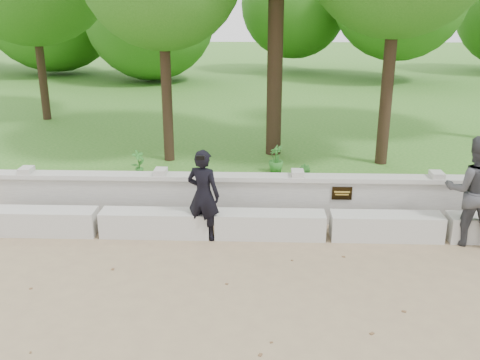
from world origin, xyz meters
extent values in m
plane|color=#947D5A|center=(0.00, 0.00, 0.00)|extent=(80.00, 80.00, 0.00)
cube|color=#29681B|center=(0.00, 14.00, 0.12)|extent=(40.00, 22.00, 0.25)
cube|color=beige|center=(-5.00, 1.90, 0.23)|extent=(1.90, 0.45, 0.45)
cube|color=beige|center=(-3.00, 1.90, 0.23)|extent=(1.90, 0.45, 0.45)
cube|color=beige|center=(-1.00, 1.90, 0.23)|extent=(1.90, 0.45, 0.45)
cube|color=beige|center=(1.00, 1.90, 0.23)|extent=(1.90, 0.45, 0.45)
cube|color=#BBB8B0|center=(0.00, 2.60, 0.41)|extent=(12.50, 0.25, 0.82)
cube|color=beige|center=(0.00, 2.60, 0.86)|extent=(12.50, 0.35, 0.08)
cube|color=black|center=(0.30, 2.46, 0.62)|extent=(0.36, 0.02, 0.24)
imported|color=black|center=(-2.14, 1.80, 0.80)|extent=(0.68, 0.55, 1.59)
cube|color=black|center=(-2.14, 1.48, 1.54)|extent=(0.14, 0.07, 0.07)
imported|color=#3B3C40|center=(2.35, 1.80, 0.93)|extent=(1.04, 0.89, 1.86)
cylinder|color=#382619|center=(-8.15, 10.33, 2.18)|extent=(0.26, 0.26, 3.86)
cylinder|color=#382619|center=(-3.38, 5.75, 2.08)|extent=(0.25, 0.25, 3.66)
cylinder|color=#382619|center=(-0.84, 6.42, 3.02)|extent=(0.37, 0.37, 5.53)
cylinder|color=#382619|center=(1.70, 5.66, 2.30)|extent=(0.28, 0.28, 4.10)
imported|color=#2E7226|center=(-3.85, 4.51, 0.54)|extent=(0.35, 0.37, 0.58)
imported|color=#2E7226|center=(-0.35, 3.30, 0.57)|extent=(0.34, 0.39, 0.63)
imported|color=#2E7226|center=(-0.82, 4.87, 0.56)|extent=(0.43, 0.44, 0.61)
camera|label=1|loc=(-1.21, -6.66, 3.90)|focal=40.00mm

